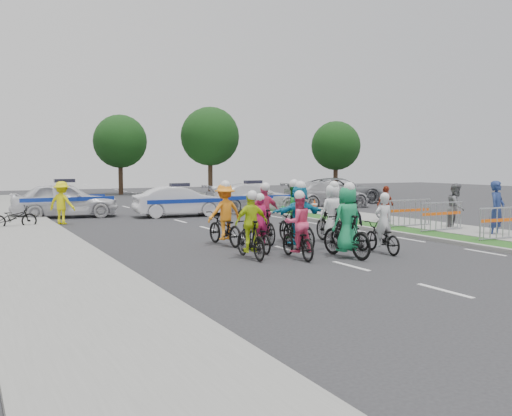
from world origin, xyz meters
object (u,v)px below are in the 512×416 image
civilian_sedan (327,195)px  cone_1 (314,206)px  rider_1 (347,228)px  barrier_1 (442,218)px  rider_0 (382,233)px  rider_9 (264,220)px  barrier_0 (503,225)px  rider_7 (332,219)px  spectator_1 (456,207)px  tree_1 (210,137)px  rider_10 (225,220)px  rider_5 (299,221)px  rider_6 (259,232)px  tree_4 (120,141)px  police_car_1 (180,201)px  rider_8 (293,220)px  cone_0 (301,217)px  spectator_0 (497,209)px  rider_2 (298,233)px  marshal_hiviz (62,203)px  barrier_2 (410,214)px  spectator_2 (385,205)px  parked_bike (14,217)px  police_car_2 (253,198)px  police_car_0 (65,200)px  civilian_suv (339,190)px  tree_2 (336,146)px  rider_4 (350,226)px  rider_3 (251,232)px

civilian_sedan → cone_1: (-2.56, -2.66, -0.38)m
rider_1 → barrier_1: (6.03, 2.61, -0.21)m
rider_0 → rider_9: 3.74m
rider_0 → barrier_0: (4.70, -0.13, -0.00)m
rider_7 → civilian_sedan: bearing=-121.4°
spectator_1 → barrier_0: size_ratio=0.87×
barrier_1 → tree_1: bearing=85.0°
rider_10 → cone_1: bearing=-141.2°
rider_9 → barrier_0: (6.71, -3.28, -0.17)m
rider_5 → rider_6: bearing=-7.1°
tree_1 → tree_4: tree_1 is taller
barrier_0 → cone_1: bearing=87.1°
rider_5 → police_car_1: size_ratio=0.47×
rider_8 → cone_0: (2.91, 4.17, -0.39)m
rider_0 → spectator_0: (5.55, 0.82, 0.39)m
rider_0 → rider_2: size_ratio=0.95×
marshal_hiviz → cone_1: (11.95, -0.43, -0.53)m
barrier_2 → spectator_2: bearing=76.8°
cone_1 → parked_bike: size_ratio=0.42×
police_car_2 → tree_4: bearing=10.4°
rider_1 → police_car_2: size_ratio=0.40×
rider_0 → police_car_0: bearing=-61.2°
rider_0 → rider_6: bearing=-24.6°
rider_8 → civilian_suv: bearing=-124.4°
rider_10 → police_car_2: bearing=-125.9°
spectator_2 → police_car_2: bearing=98.6°
tree_2 → parked_bike: bearing=-150.6°
rider_4 → barrier_1: (4.99, 1.35, -0.10)m
tree_4 → spectator_0: bearing=-81.9°
barrier_1 → parked_bike: bearing=147.4°
rider_7 → rider_9: 2.14m
rider_3 → rider_8: (2.44, 1.95, 0.04)m
rider_2 → rider_3: bearing=-21.8°
barrier_0 → cone_0: barrier_0 is taller
rider_0 → civilian_suv: (10.64, 16.78, 0.22)m
rider_3 → tree_1: 30.11m
rider_3 → spectator_1: rider_3 is taller
rider_9 → civilian_suv: bearing=-126.6°
rider_3 → barrier_0: (8.35, -0.97, -0.13)m
police_car_2 → tree_1: size_ratio=0.73×
spectator_0 → cone_0: (-3.84, 6.14, -0.61)m
rider_2 → rider_3: size_ratio=1.01×
barrier_1 → tree_4: tree_4 is taller
rider_3 → civilian_suv: (14.28, 15.94, 0.09)m
tree_1 → tree_4: (-6.00, 4.00, -0.35)m
rider_4 → cone_0: rider_4 is taller
rider_3 → cone_1: bearing=-128.1°
rider_0 → barrier_0: 4.70m
police_car_1 → civilian_sedan: bearing=-77.5°
rider_0 → spectator_1: (5.90, 2.90, 0.31)m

